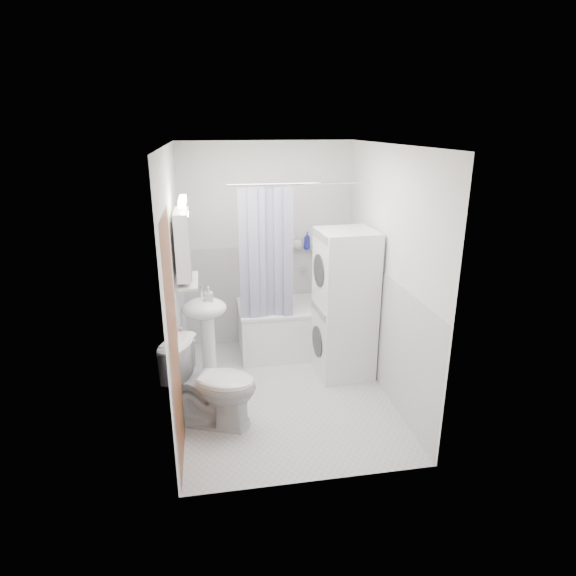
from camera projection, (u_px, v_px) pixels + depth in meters
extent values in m
plane|color=silver|center=(285.00, 392.00, 4.86)|extent=(2.60, 2.60, 0.00)
plane|color=white|center=(267.00, 246.00, 5.68)|extent=(2.00, 0.00, 2.00)
plane|color=white|center=(316.00, 337.00, 3.26)|extent=(2.00, 0.00, 2.00)
plane|color=white|center=(175.00, 285.00, 4.31)|extent=(0.00, 2.60, 2.60)
plane|color=white|center=(387.00, 274.00, 4.63)|extent=(0.00, 2.60, 2.60)
plane|color=white|center=(285.00, 145.00, 4.08)|extent=(2.60, 2.60, 0.00)
plane|color=white|center=(268.00, 294.00, 5.87)|extent=(1.98, 0.00, 1.98)
plane|color=white|center=(181.00, 345.00, 4.51)|extent=(0.00, 2.58, 2.58)
plane|color=white|center=(382.00, 331.00, 4.82)|extent=(0.00, 2.58, 2.58)
plane|color=brown|center=(174.00, 347.00, 3.56)|extent=(0.00, 2.00, 2.00)
cylinder|color=silver|center=(180.00, 329.00, 3.87)|extent=(0.04, 0.04, 0.04)
cube|color=white|center=(304.00, 328.00, 5.69)|extent=(1.51, 0.71, 0.55)
cube|color=white|center=(304.00, 305.00, 5.59)|extent=(1.53, 0.73, 0.03)
cube|color=silver|center=(304.00, 314.00, 5.63)|extent=(1.33, 0.53, 0.20)
cylinder|color=silver|center=(315.00, 269.00, 5.83)|extent=(0.04, 0.12, 0.04)
cylinder|color=silver|center=(312.00, 183.00, 4.85)|extent=(1.71, 0.02, 0.02)
cube|color=#16164D|center=(244.00, 258.00, 4.98)|extent=(0.10, 0.02, 1.45)
cube|color=#16164D|center=(253.00, 258.00, 4.99)|extent=(0.10, 0.02, 1.45)
cube|color=#16164D|center=(262.00, 258.00, 5.01)|extent=(0.10, 0.02, 1.45)
cube|color=#16164D|center=(270.00, 257.00, 5.02)|extent=(0.10, 0.02, 1.45)
cube|color=#16164D|center=(279.00, 257.00, 5.04)|extent=(0.10, 0.02, 1.45)
cube|color=#16164D|center=(287.00, 256.00, 5.05)|extent=(0.10, 0.02, 1.45)
ellipsoid|color=white|center=(204.00, 308.00, 4.73)|extent=(0.44, 0.37, 0.20)
cylinder|color=white|center=(209.00, 352.00, 4.88)|extent=(0.14, 0.14, 0.75)
cylinder|color=silver|center=(202.00, 292.00, 4.81)|extent=(0.03, 0.03, 0.14)
cylinder|color=silver|center=(201.00, 288.00, 4.76)|extent=(0.02, 0.10, 0.02)
cube|color=white|center=(183.00, 244.00, 4.31)|extent=(0.12, 0.50, 0.60)
cube|color=white|center=(190.00, 244.00, 4.32)|extent=(0.01, 0.47, 0.57)
cube|color=#FFEABF|center=(182.00, 201.00, 4.19)|extent=(0.06, 0.45, 0.06)
cube|color=silver|center=(188.00, 281.00, 4.42)|extent=(0.18, 0.54, 0.02)
cube|color=silver|center=(320.00, 249.00, 5.75)|extent=(0.22, 0.06, 0.02)
cube|color=#4F0E0B|center=(184.00, 250.00, 4.97)|extent=(0.05, 0.30, 0.71)
cube|color=#4F0E0B|center=(184.00, 218.00, 4.87)|extent=(0.03, 0.27, 0.08)
cylinder|color=silver|center=(180.00, 214.00, 4.85)|extent=(0.02, 0.04, 0.02)
cube|color=white|center=(343.00, 339.00, 5.13)|extent=(0.59, 0.59, 0.79)
cylinder|color=#2D2D33|center=(317.00, 342.00, 5.09)|extent=(0.04, 0.33, 0.33)
cube|color=gray|center=(318.00, 311.00, 4.97)|extent=(0.04, 0.50, 0.08)
cube|color=white|center=(346.00, 268.00, 4.88)|extent=(0.59, 0.59, 0.79)
cylinder|color=#2D2D33|center=(319.00, 270.00, 4.83)|extent=(0.04, 0.33, 0.33)
cube|color=gray|center=(320.00, 236.00, 4.72)|extent=(0.04, 0.50, 0.08)
imported|color=white|center=(212.00, 384.00, 4.24)|extent=(0.91, 0.71, 0.79)
imported|color=gray|center=(209.00, 300.00, 4.67)|extent=(0.08, 0.17, 0.08)
imported|color=gray|center=(187.00, 281.00, 4.27)|extent=(0.07, 0.18, 0.07)
imported|color=gray|center=(188.00, 271.00, 4.51)|extent=(0.10, 0.09, 0.10)
imported|color=gray|center=(297.00, 244.00, 5.68)|extent=(0.13, 0.17, 0.13)
imported|color=navy|center=(307.00, 246.00, 5.70)|extent=(0.08, 0.21, 0.08)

